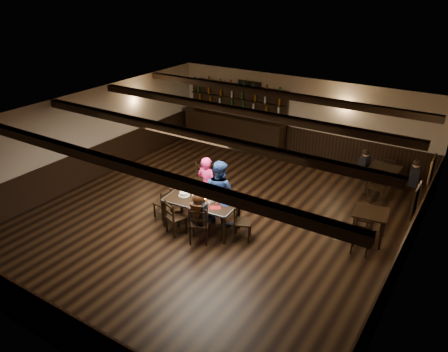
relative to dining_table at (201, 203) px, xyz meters
The scene contains 25 objects.
ground 0.88m from the dining_table, 82.51° to the left, with size 10.00×10.00×0.00m, color black.
room_shell 1.21m from the dining_table, 82.09° to the left, with size 9.02×10.02×2.71m.
dining_table is the anchor object (origin of this frame).
chair_near_left 0.75m from the dining_table, 123.08° to the right, with size 0.52×0.51×0.88m.
chair_near_right 0.70m from the dining_table, 59.68° to the right, with size 0.58×0.57×0.95m.
chair_end_left 1.10m from the dining_table, behind, with size 0.40×0.41×0.79m.
chair_end_right 1.04m from the dining_table, ahead, with size 0.54×0.55×0.90m.
chair_far_pushed 1.75m from the dining_table, 125.68° to the left, with size 0.50×0.48×0.93m.
woman_pink 0.83m from the dining_table, 115.03° to the left, with size 0.56×0.37×1.53m, color #ED3791.
man_blue 0.54m from the dining_table, 65.66° to the left, with size 0.81×0.63×1.66m, color navy.
seated_person 0.65m from the dining_table, 59.77° to the right, with size 0.35×0.52×0.85m.
cake 0.52m from the dining_table, behind, with size 0.28×0.28×0.09m.
plate_stack_a 0.20m from the dining_table, 121.88° to the right, with size 0.19×0.19×0.18m, color white.
plate_stack_b 0.30m from the dining_table, 21.56° to the left, with size 0.15×0.15×0.18m, color white.
tea_light 0.13m from the dining_table, 37.73° to the left, with size 0.06×0.06×0.06m.
salt_shaker 0.34m from the dining_table, 18.59° to the right, with size 0.03×0.03×0.09m, color silver.
pepper_shaker 0.47m from the dining_table, ahead, with size 0.03×0.03×0.08m, color #A5A8AD.
drink_glass 0.36m from the dining_table, 29.35° to the left, with size 0.08×0.08×0.12m, color silver.
menu_red 0.50m from the dining_table, 12.84° to the right, with size 0.26×0.18×0.00m, color maroon.
menu_blue 0.60m from the dining_table, 16.13° to the left, with size 0.26×0.18×0.00m, color #0D1A44.
bar_counter 5.72m from the dining_table, 113.18° to the left, with size 4.05×0.70×2.20m.
back_table_a 3.97m from the dining_table, 24.71° to the left, with size 0.84×0.84×0.75m.
back_table_b 5.41m from the dining_table, 53.33° to the left, with size 0.85×0.85×0.75m.
bg_patron_left 5.11m from the dining_table, 58.75° to the left, with size 0.27×0.37×0.70m.
bg_patron_right 5.87m from the dining_table, 46.64° to the left, with size 0.29×0.39×0.74m.
Camera 1 is at (5.37, -8.03, 5.75)m, focal length 35.00 mm.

